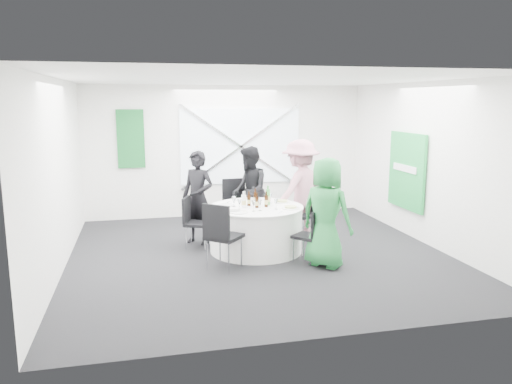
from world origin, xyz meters
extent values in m
plane|color=black|center=(0.00, 0.00, 0.00)|extent=(6.00, 6.00, 0.00)
plane|color=white|center=(0.00, 0.00, 2.80)|extent=(6.00, 6.00, 0.00)
plane|color=white|center=(0.00, 3.00, 1.40)|extent=(6.00, 0.00, 6.00)
plane|color=white|center=(0.00, -3.00, 1.40)|extent=(6.00, 0.00, 6.00)
plane|color=white|center=(-3.00, 0.00, 1.40)|extent=(0.00, 6.00, 6.00)
plane|color=white|center=(3.00, 0.00, 1.40)|extent=(0.00, 6.00, 6.00)
cube|color=white|center=(0.30, 2.96, 1.50)|extent=(2.60, 0.03, 1.60)
cube|color=silver|center=(0.30, 2.92, 1.50)|extent=(2.63, 0.05, 1.84)
cube|color=silver|center=(0.30, 2.92, 1.50)|extent=(2.63, 0.05, 1.84)
cube|color=#125B2D|center=(-2.00, 2.95, 1.70)|extent=(0.55, 0.04, 1.20)
cube|color=green|center=(2.94, 0.60, 1.20)|extent=(0.05, 1.20, 1.40)
cylinder|color=white|center=(0.00, 0.20, 0.37)|extent=(1.52, 1.52, 0.74)
cylinder|color=white|center=(0.00, 0.20, 0.75)|extent=(1.56, 1.56, 0.02)
cube|color=black|center=(-0.10, 1.32, 0.50)|extent=(0.51, 0.51, 0.06)
cube|color=black|center=(-0.12, 1.54, 0.78)|extent=(0.45, 0.08, 0.50)
cylinder|color=silver|center=(0.07, 1.52, 0.24)|extent=(0.02, 0.02, 0.48)
cylinder|color=silver|center=(-0.31, 1.49, 0.24)|extent=(0.02, 0.02, 0.48)
cylinder|color=silver|center=(0.10, 1.15, 0.24)|extent=(0.02, 0.02, 0.48)
cylinder|color=silver|center=(-0.27, 1.11, 0.24)|extent=(0.02, 0.02, 0.48)
cube|color=black|center=(-0.93, 0.58, 0.43)|extent=(0.52, 0.52, 0.05)
cube|color=black|center=(-1.10, 0.65, 0.66)|extent=(0.18, 0.37, 0.43)
cylinder|color=silver|center=(-1.02, 0.79, 0.20)|extent=(0.02, 0.02, 0.41)
cylinder|color=silver|center=(-1.14, 0.49, 0.20)|extent=(0.02, 0.02, 0.41)
cylinder|color=silver|center=(-0.72, 0.67, 0.20)|extent=(0.02, 0.02, 0.41)
cylinder|color=silver|center=(-0.84, 0.37, 0.20)|extent=(0.02, 0.02, 0.41)
cube|color=black|center=(0.99, 0.67, 0.46)|extent=(0.57, 0.57, 0.05)
cube|color=black|center=(1.17, 0.76, 0.71)|extent=(0.21, 0.38, 0.46)
cylinder|color=silver|center=(1.22, 0.59, 0.22)|extent=(0.02, 0.02, 0.44)
cylinder|color=silver|center=(1.07, 0.90, 0.22)|extent=(0.02, 0.02, 0.44)
cylinder|color=silver|center=(0.91, 0.44, 0.22)|extent=(0.02, 0.02, 0.44)
cylinder|color=silver|center=(0.76, 0.75, 0.22)|extent=(0.02, 0.02, 0.44)
cube|color=black|center=(0.64, -0.54, 0.41)|extent=(0.54, 0.54, 0.05)
cube|color=black|center=(0.76, -0.68, 0.64)|extent=(0.30, 0.26, 0.41)
cylinder|color=silver|center=(0.62, -0.76, 0.20)|extent=(0.02, 0.02, 0.39)
cylinder|color=silver|center=(0.86, -0.56, 0.20)|extent=(0.02, 0.02, 0.39)
cylinder|color=silver|center=(0.42, -0.52, 0.20)|extent=(0.02, 0.02, 0.39)
cylinder|color=silver|center=(0.66, -0.32, 0.20)|extent=(0.02, 0.02, 0.39)
cube|color=black|center=(-0.67, -0.58, 0.50)|extent=(0.65, 0.65, 0.06)
cube|color=black|center=(-0.81, -0.75, 0.77)|extent=(0.36, 0.32, 0.50)
cylinder|color=silver|center=(-0.93, -0.60, 0.24)|extent=(0.02, 0.02, 0.47)
cylinder|color=silver|center=(-0.65, -0.84, 0.24)|extent=(0.02, 0.02, 0.47)
cylinder|color=silver|center=(-0.69, -0.31, 0.24)|extent=(0.02, 0.02, 0.47)
cylinder|color=silver|center=(-0.40, -0.56, 0.24)|extent=(0.02, 0.02, 0.47)
imported|color=black|center=(-0.88, 0.89, 0.82)|extent=(0.71, 0.67, 1.63)
imported|color=black|center=(0.12, 1.24, 0.83)|extent=(0.53, 0.85, 1.66)
imported|color=#BF7B8D|center=(0.95, 0.78, 0.90)|extent=(1.27, 1.06, 1.80)
imported|color=#23823B|center=(0.85, -0.79, 0.83)|extent=(0.93, 0.96, 1.66)
cylinder|color=white|center=(0.08, 0.75, 0.77)|extent=(0.29, 0.29, 0.01)
cylinder|color=white|center=(-0.47, 0.37, 0.77)|extent=(0.28, 0.28, 0.01)
cylinder|color=white|center=(0.51, 0.41, 0.77)|extent=(0.28, 0.28, 0.01)
cylinder|color=#95A559|center=(0.51, 0.41, 0.79)|extent=(0.18, 0.18, 0.02)
cylinder|color=white|center=(0.51, -0.10, 0.77)|extent=(0.30, 0.30, 0.01)
cylinder|color=#95A559|center=(0.51, -0.10, 0.79)|extent=(0.19, 0.19, 0.02)
cylinder|color=white|center=(-0.37, -0.20, 0.77)|extent=(0.29, 0.29, 0.01)
cube|color=white|center=(-0.43, -0.14, 0.80)|extent=(0.18, 0.14, 0.05)
cylinder|color=#321809|center=(-0.11, 0.26, 0.85)|extent=(0.06, 0.06, 0.18)
cylinder|color=#321809|center=(-0.11, 0.26, 0.97)|extent=(0.02, 0.02, 0.06)
cylinder|color=tan|center=(-0.11, 0.26, 0.83)|extent=(0.06, 0.06, 0.06)
cylinder|color=#321809|center=(0.02, 0.35, 0.87)|extent=(0.06, 0.06, 0.21)
cylinder|color=#321809|center=(0.02, 0.35, 1.00)|extent=(0.02, 0.02, 0.06)
cylinder|color=tan|center=(0.02, 0.35, 0.84)|extent=(0.06, 0.06, 0.07)
cylinder|color=#321809|center=(0.15, 0.12, 0.86)|extent=(0.06, 0.06, 0.20)
cylinder|color=#321809|center=(0.15, 0.12, 0.99)|extent=(0.02, 0.02, 0.06)
cylinder|color=tan|center=(0.15, 0.12, 0.84)|extent=(0.06, 0.06, 0.07)
cylinder|color=#321809|center=(-0.01, 0.08, 0.85)|extent=(0.06, 0.06, 0.18)
cylinder|color=#321809|center=(-0.01, 0.08, 0.97)|extent=(0.02, 0.02, 0.06)
cylinder|color=tan|center=(-0.01, 0.08, 0.83)|extent=(0.06, 0.06, 0.06)
cylinder|color=green|center=(0.22, 0.26, 0.89)|extent=(0.08, 0.08, 0.26)
cylinder|color=green|center=(0.22, 0.26, 1.05)|extent=(0.03, 0.03, 0.06)
cylinder|color=tan|center=(0.22, 0.26, 0.87)|extent=(0.08, 0.08, 0.09)
cylinder|color=silver|center=(-0.21, 0.16, 0.86)|extent=(0.08, 0.08, 0.21)
cylinder|color=silver|center=(-0.21, 0.16, 1.00)|extent=(0.03, 0.03, 0.06)
cylinder|color=tan|center=(-0.21, 0.16, 0.84)|extent=(0.08, 0.08, 0.07)
cylinder|color=white|center=(-0.32, 0.00, 0.76)|extent=(0.06, 0.06, 0.00)
cylinder|color=white|center=(-0.32, 0.00, 0.81)|extent=(0.01, 0.01, 0.10)
cone|color=white|center=(-0.32, 0.00, 0.89)|extent=(0.07, 0.07, 0.08)
cylinder|color=white|center=(0.26, -0.09, 0.76)|extent=(0.06, 0.06, 0.00)
cylinder|color=white|center=(0.26, -0.09, 0.81)|extent=(0.01, 0.01, 0.10)
cone|color=white|center=(0.26, -0.09, 0.89)|extent=(0.07, 0.07, 0.08)
cylinder|color=white|center=(-0.01, -0.13, 0.76)|extent=(0.06, 0.06, 0.00)
cylinder|color=white|center=(-0.01, -0.13, 0.81)|extent=(0.01, 0.01, 0.10)
cone|color=white|center=(-0.01, -0.13, 0.89)|extent=(0.07, 0.07, 0.08)
cylinder|color=white|center=(-0.12, -0.15, 0.76)|extent=(0.06, 0.06, 0.00)
cylinder|color=white|center=(-0.12, -0.15, 0.81)|extent=(0.01, 0.01, 0.10)
cone|color=white|center=(-0.12, -0.15, 0.89)|extent=(0.07, 0.07, 0.08)
cylinder|color=white|center=(-0.38, 0.15, 0.76)|extent=(0.06, 0.06, 0.00)
cylinder|color=white|center=(-0.38, 0.15, 0.81)|extent=(0.01, 0.01, 0.10)
cone|color=white|center=(-0.38, 0.15, 0.89)|extent=(0.07, 0.07, 0.08)
cylinder|color=white|center=(0.30, 0.41, 0.76)|extent=(0.06, 0.06, 0.00)
cylinder|color=white|center=(0.30, 0.41, 0.81)|extent=(0.01, 0.01, 0.10)
cone|color=white|center=(0.30, 0.41, 0.89)|extent=(0.07, 0.07, 0.08)
cylinder|color=white|center=(-0.36, 0.26, 0.76)|extent=(0.06, 0.06, 0.00)
cylinder|color=white|center=(-0.36, 0.26, 0.81)|extent=(0.01, 0.01, 0.10)
cone|color=white|center=(-0.36, 0.26, 0.89)|extent=(0.07, 0.07, 0.08)
cube|color=silver|center=(-0.39, 0.62, 0.76)|extent=(0.09, 0.14, 0.01)
cube|color=silver|center=(-0.57, 0.30, 0.76)|extent=(0.08, 0.14, 0.01)
cube|color=silver|center=(0.12, 0.76, 0.76)|extent=(0.15, 0.03, 0.01)
cube|color=silver|center=(-0.19, 0.75, 0.76)|extent=(0.15, 0.02, 0.01)
cube|color=silver|center=(0.28, -0.30, 0.76)|extent=(0.11, 0.12, 0.01)
cube|color=silver|center=(0.53, -0.03, 0.76)|extent=(0.11, 0.12, 0.01)
camera|label=1|loc=(-1.83, -7.62, 2.48)|focal=35.00mm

